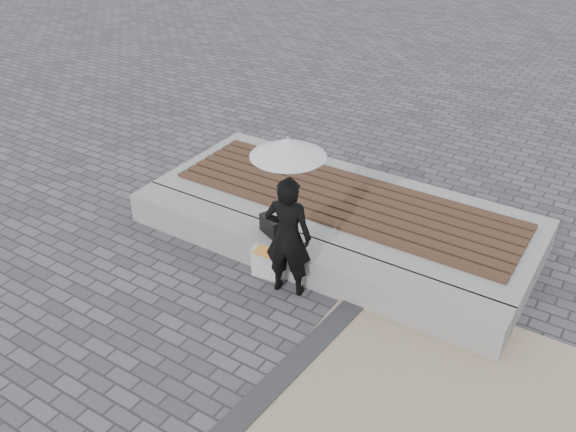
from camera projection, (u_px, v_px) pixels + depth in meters
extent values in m
plane|color=#535358|center=(215.00, 350.00, 6.32)|extent=(80.00, 80.00, 0.00)
cube|color=#323234|center=(246.00, 413.00, 5.61)|extent=(0.61, 5.20, 0.04)
cube|color=#979691|center=(297.00, 257.00, 7.37)|extent=(5.00, 0.45, 0.40)
cube|color=#9A9A95|center=(345.00, 213.00, 8.23)|extent=(5.00, 2.00, 0.40)
imported|color=black|center=(288.00, 237.00, 6.79)|extent=(0.60, 0.47, 1.46)
cylinder|color=#A8A9AD|center=(288.00, 190.00, 6.47)|extent=(0.01, 0.01, 0.79)
cone|color=silver|center=(288.00, 147.00, 6.22)|extent=(0.79, 0.79, 0.19)
sphere|color=#A8A9AD|center=(288.00, 137.00, 6.16)|extent=(0.03, 0.03, 0.03)
cube|color=black|center=(270.00, 226.00, 7.38)|extent=(0.34, 0.23, 0.23)
cube|color=silver|center=(268.00, 263.00, 7.29)|extent=(0.38, 0.20, 0.38)
cube|color=red|center=(265.00, 252.00, 7.15)|extent=(0.26, 0.19, 0.01)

